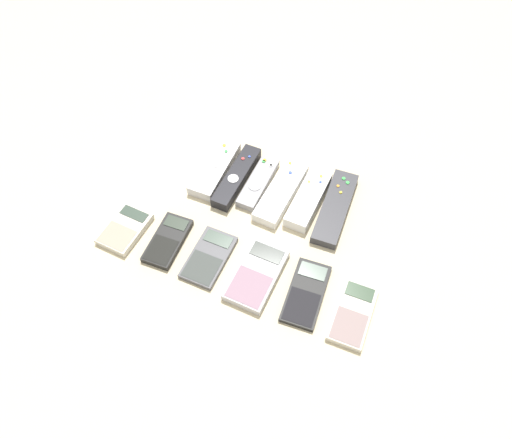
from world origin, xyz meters
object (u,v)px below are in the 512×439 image
remote_2 (258,183)px  calculator_3 (256,275)px  calculator_2 (209,257)px  calculator_5 (353,314)px  remote_3 (281,192)px  calculator_4 (306,293)px  remote_1 (237,177)px  calculator_0 (125,229)px  remote_0 (215,168)px  remote_5 (335,208)px  calculator_1 (168,240)px  remote_4 (308,199)px

remote_2 → calculator_3: remote_2 is taller
calculator_2 → calculator_5: size_ratio=0.97×
remote_3 → calculator_4: bearing=-53.6°
remote_2 → remote_3: remote_3 is taller
remote_1 → remote_2: bearing=8.3°
calculator_3 → calculator_4: (0.11, 0.00, -0.00)m
calculator_0 → calculator_3: size_ratio=0.76×
calculator_4 → calculator_5: size_ratio=1.09×
remote_0 → calculator_4: 0.37m
remote_5 → calculator_1: remote_5 is taller
calculator_0 → remote_2: bearing=50.1°
calculator_3 → calculator_5: bearing=0.8°
calculator_1 → calculator_3: bearing=-3.0°
calculator_0 → calculator_2: 0.20m
calculator_3 → remote_0: bearing=134.2°
remote_2 → remote_3: bearing=-4.4°
remote_3 → calculator_1: remote_3 is taller
calculator_5 → remote_0: bearing=150.1°
remote_0 → remote_5: 0.29m
remote_1 → remote_2: 0.05m
calculator_1 → remote_4: bearing=39.9°
remote_0 → remote_3: size_ratio=0.92×
remote_2 → calculator_4: 0.29m
calculator_2 → calculator_4: (0.21, 0.00, -0.00)m
remote_5 → calculator_2: bearing=-135.2°
remote_2 → calculator_2: size_ratio=1.13×
remote_3 → calculator_3: remote_3 is taller
remote_5 → calculator_5: bearing=-66.7°
calculator_2 → remote_4: bearing=58.0°
remote_4 → remote_3: bearing=-174.0°
remote_2 → remote_5: 0.18m
calculator_0 → calculator_3: (0.31, 0.01, 0.00)m
remote_0 → remote_2: bearing=0.0°
remote_3 → calculator_5: remote_3 is taller
calculator_1 → calculator_3: size_ratio=0.84×
calculator_3 → calculator_0: bearing=-176.5°
remote_2 → remote_5: bearing=1.3°
remote_5 → calculator_0: (-0.40, -0.23, -0.00)m
calculator_0 → calculator_2: size_ratio=0.88×
remote_0 → calculator_2: bearing=-68.1°
remote_1 → calculator_2: 0.22m
remote_0 → calculator_3: size_ratio=1.12×
remote_3 → calculator_0: size_ratio=1.60×
remote_4 → remote_5: (0.06, 0.00, -0.00)m
remote_3 → calculator_0: bearing=-137.2°
remote_1 → calculator_4: size_ratio=1.24×
remote_4 → calculator_3: remote_4 is taller
remote_2 → calculator_0: remote_2 is taller
remote_0 → remote_2: (0.11, 0.00, -0.00)m
remote_5 → calculator_2: 0.30m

